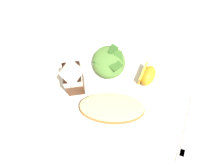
% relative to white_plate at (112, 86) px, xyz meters
% --- Properties ---
extents(ground, '(3.00, 3.00, 0.00)m').
position_rel_white_plate_xyz_m(ground, '(0.00, 0.00, -0.01)').
color(ground, beige).
extents(white_plate, '(0.28, 0.28, 0.02)m').
position_rel_white_plate_xyz_m(white_plate, '(0.00, 0.00, 0.00)').
color(white_plate, white).
rests_on(white_plate, ground).
extents(cheesy_pizza_bread, '(0.11, 0.18, 0.04)m').
position_rel_white_plate_xyz_m(cheesy_pizza_bread, '(-0.07, 0.01, 0.03)').
color(cheesy_pizza_bread, '#A87038').
rests_on(cheesy_pizza_bread, white_plate).
extents(green_salad_pile, '(0.10, 0.09, 0.04)m').
position_rel_white_plate_xyz_m(green_salad_pile, '(0.06, -0.00, 0.03)').
color(green_salad_pile, '#5B8E3D').
rests_on(green_salad_pile, white_plate).
extents(milk_carton, '(0.06, 0.04, 0.11)m').
position_rel_white_plate_xyz_m(milk_carton, '(0.01, 0.10, 0.07)').
color(milk_carton, brown).
rests_on(milk_carton, white_plate).
extents(orange_wedge_front, '(0.07, 0.06, 0.04)m').
position_rel_white_plate_xyz_m(orange_wedge_front, '(0.01, -0.10, 0.03)').
color(orange_wedge_front, orange).
rests_on(orange_wedge_front, white_plate).
extents(metal_fork, '(0.18, 0.10, 0.01)m').
position_rel_white_plate_xyz_m(metal_fork, '(-0.15, -0.17, -0.01)').
color(metal_fork, silver).
rests_on(metal_fork, ground).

